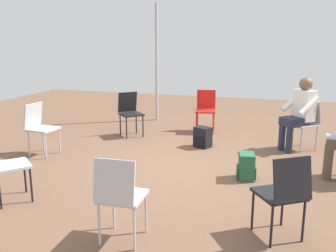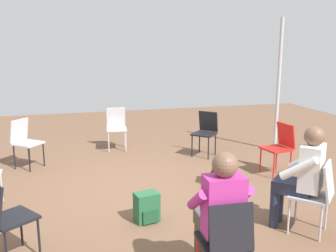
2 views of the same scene
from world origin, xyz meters
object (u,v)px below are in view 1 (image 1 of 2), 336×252
(chair_southeast, at_px, (4,161))
(chair_east, at_px, (119,193))
(backpack_near_laptop_user, at_px, (246,168))
(chair_west, at_px, (206,107))
(chair_northeast, at_px, (284,191))
(chair_south, at_px, (39,125))
(person_in_white, at_px, (300,110))
(chair_northwest, at_px, (306,121))
(backpack_by_empty_chair, at_px, (203,138))
(chair_southwest, at_px, (130,111))

(chair_southeast, bearing_deg, chair_east, 25.82)
(backpack_near_laptop_user, bearing_deg, chair_west, -156.14)
(chair_southeast, bearing_deg, chair_northeast, 41.89)
(chair_south, height_order, person_in_white, person_in_white)
(chair_northwest, bearing_deg, chair_east, 112.67)
(chair_southeast, distance_m, chair_west, 4.35)
(person_in_white, bearing_deg, chair_northwest, -90.00)
(chair_east, xyz_separation_m, chair_northeast, (-0.51, 1.43, 0.00))
(chair_south, distance_m, chair_east, 3.22)
(chair_south, distance_m, backpack_by_empty_chair, 2.76)
(chair_east, distance_m, person_in_white, 4.02)
(chair_east, relative_size, backpack_near_laptop_user, 2.36)
(person_in_white, height_order, backpack_near_laptop_user, person_in_white)
(backpack_by_empty_chair, bearing_deg, chair_east, -0.70)
(chair_south, xyz_separation_m, backpack_near_laptop_user, (0.10, 3.35, -0.34))
(chair_west, distance_m, backpack_by_empty_chair, 1.23)
(chair_east, bearing_deg, chair_southwest, 108.88)
(chair_northeast, xyz_separation_m, backpack_near_laptop_user, (-1.51, -0.49, -0.34))
(chair_northeast, xyz_separation_m, person_in_white, (-3.16, 0.19, 0.20))
(chair_northeast, distance_m, person_in_white, 3.17)
(person_in_white, distance_m, backpack_by_empty_chair, 1.70)
(chair_southeast, height_order, backpack_by_empty_chair, chair_southeast)
(chair_south, xyz_separation_m, chair_northeast, (1.61, 3.84, 0.00))
(chair_south, height_order, backpack_near_laptop_user, chair_south)
(backpack_by_empty_chair, bearing_deg, chair_south, -63.49)
(chair_east, relative_size, chair_northeast, 1.00)
(chair_northeast, bearing_deg, chair_south, 122.41)
(chair_southeast, xyz_separation_m, backpack_near_laptop_user, (-1.59, 2.59, -0.34))
(chair_southeast, height_order, chair_northwest, same)
(person_in_white, bearing_deg, chair_south, 68.41)
(chair_southeast, height_order, chair_west, same)
(chair_southwest, distance_m, chair_northeast, 4.35)
(chair_northwest, distance_m, chair_southwest, 3.25)
(chair_northeast, bearing_deg, chair_southwest, 97.59)
(chair_southwest, bearing_deg, chair_east, 67.11)
(chair_northeast, bearing_deg, chair_west, 76.87)
(backpack_near_laptop_user, relative_size, backpack_by_empty_chair, 1.00)
(chair_southeast, distance_m, chair_northwest, 4.78)
(chair_southeast, xyz_separation_m, chair_northeast, (-0.08, 3.08, 0.00))
(chair_northwest, bearing_deg, backpack_by_empty_chair, 61.81)
(chair_south, bearing_deg, chair_northwest, 117.34)
(chair_northwest, relative_size, chair_northeast, 1.00)
(chair_south, xyz_separation_m, chair_northwest, (-1.66, 4.16, 0.00))
(backpack_near_laptop_user, bearing_deg, person_in_white, 157.57)
(chair_southeast, height_order, chair_southwest, same)
(backpack_near_laptop_user, bearing_deg, chair_south, -91.78)
(chair_west, xyz_separation_m, backpack_near_laptop_user, (2.49, 1.10, -0.34))
(person_in_white, bearing_deg, chair_southeast, 92.16)
(chair_northeast, bearing_deg, chair_east, 164.91)
(chair_southeast, xyz_separation_m, chair_northwest, (-3.36, 3.40, 0.00))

